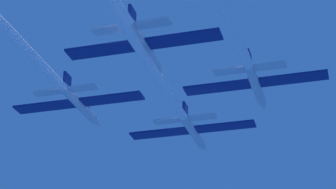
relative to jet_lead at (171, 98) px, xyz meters
name	(u,v)px	position (x,y,z in m)	size (l,w,h in m)	color
jet_lead	(171,98)	(0.00, 0.00, 0.00)	(17.28, 45.02, 2.86)	silver
jet_left_wing	(39,62)	(-12.52, -11.12, 1.09)	(17.28, 46.98, 2.86)	silver
jet_right_wing	(238,37)	(10.25, -10.93, 0.94)	(17.28, 46.65, 2.86)	silver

